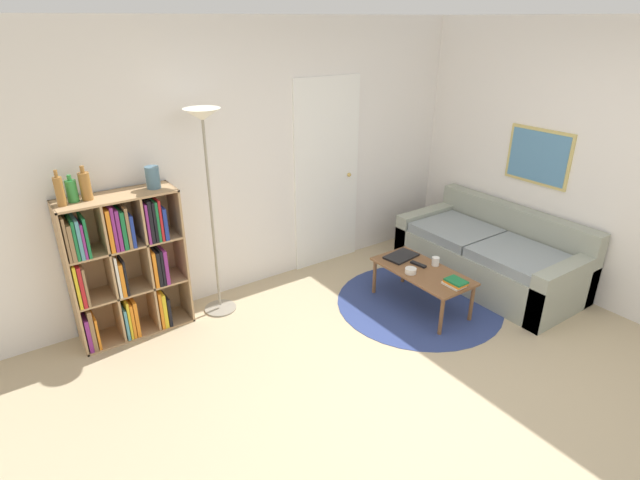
% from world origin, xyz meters
% --- Properties ---
extents(ground_plane, '(14.00, 14.00, 0.00)m').
position_xyz_m(ground_plane, '(0.00, 0.00, 0.00)').
color(ground_plane, tan).
extents(wall_back, '(7.42, 0.11, 2.60)m').
position_xyz_m(wall_back, '(0.02, 2.39, 1.29)').
color(wall_back, silver).
rests_on(wall_back, ground_plane).
extents(wall_right, '(0.08, 5.37, 2.60)m').
position_xyz_m(wall_right, '(2.23, 1.18, 1.30)').
color(wall_right, silver).
rests_on(wall_right, ground_plane).
extents(rug, '(1.60, 1.60, 0.01)m').
position_xyz_m(rug, '(0.81, 1.06, 0.00)').
color(rug, navy).
rests_on(rug, ground_plane).
extents(bookshelf, '(0.94, 0.34, 1.27)m').
position_xyz_m(bookshelf, '(-1.62, 2.18, 0.67)').
color(bookshelf, tan).
rests_on(bookshelf, ground_plane).
extents(floor_lamp, '(0.31, 0.31, 1.90)m').
position_xyz_m(floor_lamp, '(-0.84, 2.07, 1.56)').
color(floor_lamp, gray).
rests_on(floor_lamp, ground_plane).
extents(couch, '(0.92, 1.87, 0.75)m').
position_xyz_m(couch, '(1.80, 1.00, 0.27)').
color(couch, gray).
rests_on(couch, ground_plane).
extents(coffee_table, '(0.48, 0.97, 0.39)m').
position_xyz_m(coffee_table, '(0.78, 1.02, 0.35)').
color(coffee_table, brown).
rests_on(coffee_table, ground_plane).
extents(laptop, '(0.35, 0.25, 0.02)m').
position_xyz_m(laptop, '(0.81, 1.34, 0.40)').
color(laptop, black).
rests_on(laptop, coffee_table).
extents(bowl, '(0.11, 0.11, 0.05)m').
position_xyz_m(bowl, '(0.64, 1.04, 0.42)').
color(bowl, silver).
rests_on(bowl, coffee_table).
extents(book_stack_on_table, '(0.15, 0.19, 0.06)m').
position_xyz_m(book_stack_on_table, '(0.80, 0.64, 0.42)').
color(book_stack_on_table, silver).
rests_on(book_stack_on_table, coffee_table).
extents(cup, '(0.07, 0.07, 0.08)m').
position_xyz_m(cup, '(0.95, 1.02, 0.43)').
color(cup, white).
rests_on(cup, coffee_table).
extents(remote, '(0.07, 0.17, 0.02)m').
position_xyz_m(remote, '(0.82, 1.11, 0.40)').
color(remote, black).
rests_on(remote, coffee_table).
extents(bottle_left, '(0.07, 0.07, 0.28)m').
position_xyz_m(bottle_left, '(-1.98, 2.15, 1.39)').
color(bottle_left, olive).
rests_on(bottle_left, bookshelf).
extents(bottle_middle, '(0.08, 0.08, 0.21)m').
position_xyz_m(bottle_middle, '(-1.89, 2.20, 1.36)').
color(bottle_middle, '#2D8438').
rests_on(bottle_middle, bookshelf).
extents(bottle_right, '(0.08, 0.08, 0.27)m').
position_xyz_m(bottle_right, '(-1.79, 2.19, 1.39)').
color(bottle_right, olive).
rests_on(bottle_right, bookshelf).
extents(vase_on_shelf, '(0.11, 0.11, 0.18)m').
position_xyz_m(vase_on_shelf, '(-1.28, 2.18, 1.37)').
color(vase_on_shelf, slate).
rests_on(vase_on_shelf, bookshelf).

